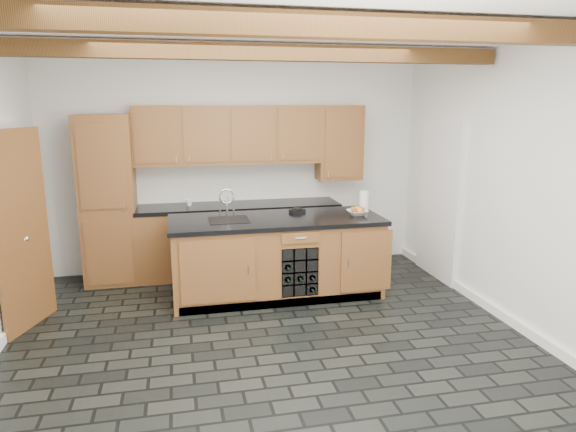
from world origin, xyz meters
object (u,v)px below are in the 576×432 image
fruit_bowl (357,213)px  paper_towel (364,201)px  kitchen_scale (297,210)px  island (277,257)px

fruit_bowl → paper_towel: (0.15, 0.18, 0.10)m
kitchen_scale → paper_towel: bearing=-26.7°
island → kitchen_scale: 0.62m
kitchen_scale → fruit_bowl: size_ratio=0.83×
island → paper_towel: bearing=7.1°
island → fruit_bowl: (0.96, -0.05, 0.50)m
paper_towel → fruit_bowl: bearing=-128.9°
paper_towel → island: bearing=-172.9°
fruit_bowl → paper_towel: 0.26m
kitchen_scale → fruit_bowl: (0.67, -0.29, 0.00)m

